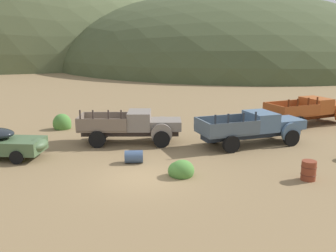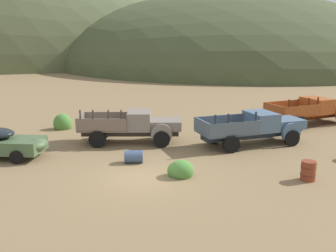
% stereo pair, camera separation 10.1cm
% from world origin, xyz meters
% --- Properties ---
extents(ground_plane, '(300.00, 300.00, 0.00)m').
position_xyz_m(ground_plane, '(0.00, 0.00, 0.00)').
color(ground_plane, olive).
extents(hill_far_left, '(81.50, 53.09, 50.12)m').
position_xyz_m(hill_far_left, '(-13.00, 80.32, 0.00)').
color(hill_far_left, '#56603D').
rests_on(hill_far_left, ground).
extents(hill_far_right, '(76.42, 86.71, 31.65)m').
position_xyz_m(hill_far_right, '(32.36, 69.38, 0.00)').
color(hill_far_right, '#424C2D').
rests_on(hill_far_right, ground).
extents(truck_primer_gray, '(6.26, 3.52, 2.16)m').
position_xyz_m(truck_primer_gray, '(0.89, 5.82, 1.00)').
color(truck_primer_gray, '#3D322D').
rests_on(truck_primer_gray, ground).
extents(truck_chalk_blue, '(6.52, 2.80, 2.16)m').
position_xyz_m(truck_chalk_blue, '(7.66, 3.71, 1.00)').
color(truck_chalk_blue, '#262D39').
rests_on(truck_chalk_blue, ground).
extents(truck_oxide_orange, '(6.70, 3.28, 2.16)m').
position_xyz_m(truck_oxide_orange, '(14.09, 7.53, 1.02)').
color(truck_oxide_orange, '#51220D').
rests_on(truck_oxide_orange, ground).
extents(oil_drum_tipped, '(1.01, 0.80, 0.63)m').
position_xyz_m(oil_drum_tipped, '(0.00, 2.15, 0.32)').
color(oil_drum_tipped, '#384C6B').
rests_on(oil_drum_tipped, ground).
extents(oil_drum_spare, '(0.68, 0.68, 0.87)m').
position_xyz_m(oil_drum_spare, '(6.96, -2.16, 0.44)').
color(oil_drum_spare, brown).
rests_on(oil_drum_spare, ground).
extents(bush_near_barrel, '(1.17, 1.03, 0.98)m').
position_xyz_m(bush_near_barrel, '(1.69, -0.25, 0.25)').
color(bush_near_barrel, '#4C8438').
rests_on(bush_near_barrel, ground).
extents(bush_between_trucks, '(1.24, 1.11, 1.36)m').
position_xyz_m(bush_between_trucks, '(-3.42, 10.57, 0.34)').
color(bush_between_trucks, '#4C8438').
rests_on(bush_between_trucks, ground).
extents(bush_front_left, '(1.48, 1.14, 1.22)m').
position_xyz_m(bush_front_left, '(1.65, 10.71, 0.29)').
color(bush_front_left, '#4C8438').
rests_on(bush_front_left, ground).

